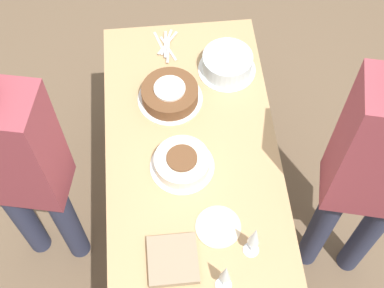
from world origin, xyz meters
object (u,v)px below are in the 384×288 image
(cake_center_white, at_px, (182,162))
(cake_front_chocolate, at_px, (170,94))
(person_cutting, at_px, (13,164))
(wine_glass_near, at_px, (225,274))
(cake_back_decorated, at_px, (227,63))
(person_watching, at_px, (383,169))
(wine_glass_far, at_px, (254,237))

(cake_center_white, relative_size, cake_front_chocolate, 0.92)
(cake_center_white, bearing_deg, person_cutting, -89.56)
(cake_center_white, xyz_separation_m, person_cutting, (0.01, -0.68, 0.11))
(cake_front_chocolate, xyz_separation_m, wine_glass_near, (0.89, 0.14, 0.10))
(cake_back_decorated, relative_size, person_cutting, 0.18)
(person_watching, bearing_deg, wine_glass_near, 40.51)
(wine_glass_far, relative_size, person_watching, 0.13)
(cake_front_chocolate, relative_size, wine_glass_near, 1.44)
(cake_front_chocolate, bearing_deg, wine_glass_far, 18.90)
(cake_back_decorated, relative_size, person_watching, 0.17)
(cake_front_chocolate, distance_m, wine_glass_near, 0.91)
(cake_front_chocolate, bearing_deg, wine_glass_near, 8.71)
(wine_glass_far, bearing_deg, person_watching, 110.00)
(cake_center_white, bearing_deg, wine_glass_near, 11.96)
(wine_glass_far, height_order, person_cutting, person_cutting)
(cake_front_chocolate, height_order, person_cutting, person_cutting)
(cake_front_chocolate, bearing_deg, cake_center_white, 3.88)
(cake_center_white, bearing_deg, person_watching, 74.03)
(cake_back_decorated, xyz_separation_m, wine_glass_far, (0.91, -0.02, 0.09))
(cake_center_white, height_order, wine_glass_near, wine_glass_near)
(cake_center_white, distance_m, cake_front_chocolate, 0.36)
(person_cutting, xyz_separation_m, person_watching, (0.21, 1.43, 0.09))
(cake_back_decorated, height_order, wine_glass_far, wine_glass_far)
(cake_front_chocolate, distance_m, person_cutting, 0.76)
(wine_glass_near, relative_size, person_cutting, 0.14)
(cake_back_decorated, height_order, person_cutting, person_cutting)
(wine_glass_far, bearing_deg, cake_front_chocolate, -161.10)
(cake_center_white, height_order, cake_back_decorated, cake_back_decorated)
(cake_back_decorated, distance_m, person_watching, 0.90)
(cake_center_white, relative_size, cake_back_decorated, 1.00)
(cake_center_white, xyz_separation_m, cake_front_chocolate, (-0.36, -0.02, 0.00))
(cake_back_decorated, relative_size, wine_glass_near, 1.32)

